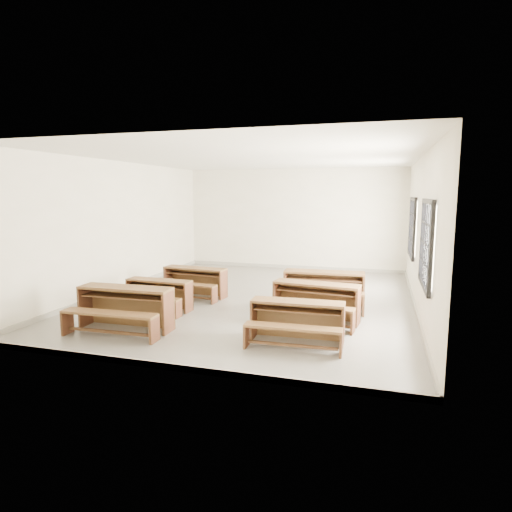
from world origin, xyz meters
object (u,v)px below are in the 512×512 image
(desk_set_3, at_px, (297,319))
(desk_set_2, at_px, (194,280))
(desk_set_4, at_px, (315,299))
(desk_set_5, at_px, (324,286))
(desk_set_1, at_px, (158,292))
(desk_set_0, at_px, (124,305))

(desk_set_3, bearing_deg, desk_set_2, 138.49)
(desk_set_4, bearing_deg, desk_set_2, 165.44)
(desk_set_2, bearing_deg, desk_set_5, 3.89)
(desk_set_3, bearing_deg, desk_set_5, 85.16)
(desk_set_2, bearing_deg, desk_set_1, -94.53)
(desk_set_1, height_order, desk_set_3, desk_set_3)
(desk_set_1, xyz_separation_m, desk_set_3, (3.16, -1.13, 0.03))
(desk_set_1, height_order, desk_set_5, desk_set_5)
(desk_set_2, relative_size, desk_set_4, 0.93)
(desk_set_0, relative_size, desk_set_4, 1.01)
(desk_set_5, bearing_deg, desk_set_2, 175.49)
(desk_set_2, bearing_deg, desk_set_3, -34.33)
(desk_set_1, relative_size, desk_set_4, 0.84)
(desk_set_5, bearing_deg, desk_set_0, -144.27)
(desk_set_1, relative_size, desk_set_3, 0.94)
(desk_set_1, bearing_deg, desk_set_2, 82.81)
(desk_set_0, distance_m, desk_set_2, 2.66)
(desk_set_0, xyz_separation_m, desk_set_2, (0.14, 2.65, -0.05))
(desk_set_3, relative_size, desk_set_5, 0.88)
(desk_set_0, relative_size, desk_set_3, 1.12)
(desk_set_4, distance_m, desk_set_5, 1.10)
(desk_set_3, xyz_separation_m, desk_set_4, (0.11, 1.25, 0.03))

